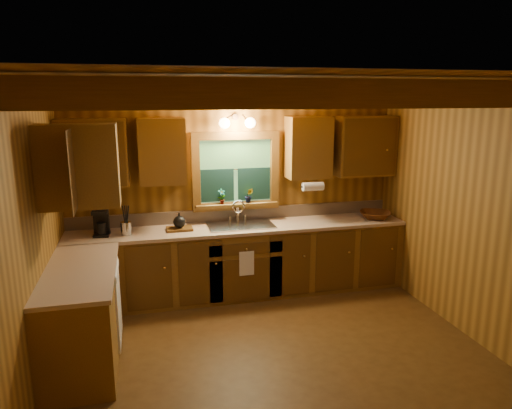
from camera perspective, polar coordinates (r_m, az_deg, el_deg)
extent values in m
plane|color=#4E3112|center=(4.82, 2.41, -18.00)|extent=(4.20, 4.20, 0.00)
plane|color=brown|center=(4.14, 2.76, 14.64)|extent=(4.20, 4.20, 0.00)
plane|color=brown|center=(6.09, -2.49, 1.78)|extent=(4.20, 0.00, 4.20)
plane|color=brown|center=(2.65, 14.64, -13.82)|extent=(4.20, 0.00, 4.20)
plane|color=brown|center=(4.23, -25.93, -4.54)|extent=(0.00, 3.80, 3.80)
plane|color=brown|center=(5.28, 25.01, -1.18)|extent=(0.00, 3.80, 3.80)
cube|color=brown|center=(3.00, 9.48, 13.05)|extent=(4.20, 0.14, 0.18)
cube|color=brown|center=(3.75, 4.54, 13.11)|extent=(4.20, 0.14, 0.18)
cube|color=brown|center=(4.52, 1.25, 13.10)|extent=(4.20, 0.14, 0.18)
cube|color=brown|center=(5.30, -1.07, 13.07)|extent=(4.20, 0.14, 0.18)
cube|color=brown|center=(6.03, -1.82, -6.91)|extent=(4.20, 0.62, 0.86)
cube|color=brown|center=(4.93, -20.19, -12.45)|extent=(0.62, 1.60, 0.86)
cube|color=tan|center=(5.90, -1.85, -2.79)|extent=(4.20, 0.66, 0.04)
cube|color=tan|center=(4.76, -20.49, -7.53)|extent=(0.64, 1.60, 0.04)
cube|color=tan|center=(6.15, -2.44, -1.17)|extent=(4.20, 0.02, 0.16)
cube|color=white|center=(5.08, -16.30, -11.37)|extent=(0.02, 0.60, 0.80)
cube|color=brown|center=(5.75, -19.12, 5.86)|extent=(0.78, 0.34, 0.78)
cube|color=brown|center=(5.73, -11.30, 6.30)|extent=(0.55, 0.34, 0.78)
cube|color=brown|center=(6.10, 6.34, 6.86)|extent=(0.55, 0.34, 0.78)
cube|color=brown|center=(6.41, 12.94, 6.90)|extent=(0.78, 0.34, 0.78)
cube|color=brown|center=(4.74, -22.94, 4.21)|extent=(0.34, 1.10, 0.78)
cube|color=brown|center=(5.96, -2.48, 8.33)|extent=(1.12, 0.08, 0.10)
cube|color=brown|center=(6.10, -2.40, -0.13)|extent=(1.12, 0.08, 0.10)
cube|color=brown|center=(5.93, -7.28, 3.84)|extent=(0.10, 0.08, 0.80)
cube|color=brown|center=(6.13, 2.24, 4.22)|extent=(0.10, 0.08, 0.80)
cube|color=#367532|center=(6.05, -2.51, 4.10)|extent=(0.92, 0.01, 0.80)
cube|color=#0F2C2A|center=(6.01, -4.68, 2.31)|extent=(0.42, 0.02, 0.42)
cube|color=#0F2C2A|center=(6.10, -0.24, 2.52)|extent=(0.42, 0.02, 0.42)
cylinder|color=black|center=(6.02, -2.46, 4.25)|extent=(0.92, 0.01, 0.01)
cube|color=brown|center=(6.05, -2.33, -0.03)|extent=(1.06, 0.14, 0.04)
cylinder|color=black|center=(5.95, -2.50, 10.54)|extent=(0.08, 0.03, 0.08)
cylinder|color=black|center=(5.87, -3.36, 10.50)|extent=(0.09, 0.17, 0.08)
cylinder|color=black|center=(5.91, -1.42, 10.53)|extent=(0.09, 0.17, 0.08)
sphere|color=#FFE0A5|center=(5.80, -3.83, 9.77)|extent=(0.13, 0.13, 0.13)
sphere|color=#FFE0A5|center=(5.87, -0.71, 9.83)|extent=(0.13, 0.13, 0.13)
cylinder|color=white|center=(5.98, 6.89, 2.17)|extent=(0.27, 0.11, 0.11)
cube|color=white|center=(5.70, -1.13, -7.13)|extent=(0.18, 0.01, 0.30)
cube|color=silver|center=(5.90, -1.88, -2.53)|extent=(0.82, 0.48, 0.02)
cube|color=#262628|center=(5.88, -3.68, -3.26)|extent=(0.34, 0.40, 0.14)
cube|color=#262628|center=(5.96, -0.08, -3.02)|extent=(0.34, 0.40, 0.14)
cylinder|color=silver|center=(6.04, -2.24, -1.13)|extent=(0.04, 0.04, 0.22)
torus|color=silver|center=(5.96, -2.13, -0.24)|extent=(0.16, 0.02, 0.16)
cube|color=black|center=(5.77, -18.12, -3.45)|extent=(0.17, 0.21, 0.03)
cube|color=black|center=(5.79, -18.18, -1.85)|extent=(0.17, 0.08, 0.29)
cube|color=black|center=(5.68, -18.33, -0.84)|extent=(0.17, 0.19, 0.04)
cylinder|color=black|center=(5.72, -18.20, -2.74)|extent=(0.11, 0.11, 0.13)
cylinder|color=silver|center=(5.70, -15.42, -2.79)|extent=(0.12, 0.12, 0.16)
cylinder|color=black|center=(5.65, -15.68, -1.26)|extent=(0.03, 0.04, 0.23)
cylinder|color=black|center=(5.66, -15.51, -1.23)|extent=(0.01, 0.01, 0.23)
cylinder|color=black|center=(5.67, -15.34, -1.20)|extent=(0.03, 0.04, 0.23)
cylinder|color=black|center=(5.68, -15.22, -1.17)|extent=(0.04, 0.06, 0.22)
cube|color=#533311|center=(5.79, -9.22, -2.91)|extent=(0.31, 0.22, 0.03)
sphere|color=black|center=(5.76, -9.25, -2.08)|extent=(0.15, 0.15, 0.15)
cylinder|color=black|center=(5.74, -9.28, -1.19)|extent=(0.02, 0.02, 0.04)
imported|color=#48230C|center=(6.42, 14.20, -1.25)|extent=(0.53, 0.53, 0.10)
imported|color=#533311|center=(5.99, -4.15, 0.98)|extent=(0.12, 0.10, 0.20)
imported|color=#533311|center=(6.06, -0.84, 1.10)|extent=(0.12, 0.10, 0.19)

